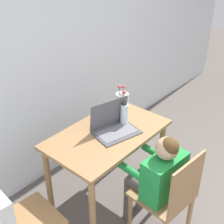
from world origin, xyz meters
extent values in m
cube|color=silver|center=(0.00, 2.23, 1.25)|extent=(6.40, 0.05, 2.50)
cube|color=olive|center=(-0.22, 1.48, 0.74)|extent=(1.01, 0.60, 0.03)
cylinder|color=olive|center=(-0.68, 1.23, 0.36)|extent=(0.05, 0.05, 0.72)
cylinder|color=olive|center=(0.24, 1.23, 0.36)|extent=(0.05, 0.05, 0.72)
cylinder|color=olive|center=(-0.68, 1.73, 0.36)|extent=(0.05, 0.05, 0.72)
cylinder|color=olive|center=(0.24, 1.73, 0.36)|extent=(0.05, 0.05, 0.72)
cube|color=olive|center=(-0.22, 0.93, 0.42)|extent=(0.43, 0.43, 0.02)
cube|color=olive|center=(-0.23, 0.74, 0.64)|extent=(0.38, 0.05, 0.42)
cylinder|color=olive|center=(-0.03, 1.08, 0.20)|extent=(0.04, 0.04, 0.41)
cylinder|color=olive|center=(-0.37, 1.11, 0.20)|extent=(0.04, 0.04, 0.41)
cylinder|color=olive|center=(-0.06, 0.74, 0.20)|extent=(0.04, 0.04, 0.41)
cube|color=olive|center=(-1.05, 1.49, 0.42)|extent=(0.44, 0.44, 0.02)
cylinder|color=olive|center=(-0.86, 1.65, 0.20)|extent=(0.04, 0.04, 0.41)
cube|color=#1E8438|center=(-0.22, 0.93, 0.60)|extent=(0.37, 0.21, 0.35)
sphere|color=tan|center=(-0.22, 0.93, 0.86)|extent=(0.17, 0.17, 0.17)
sphere|color=#4C3319|center=(-0.22, 0.91, 0.88)|extent=(0.14, 0.14, 0.14)
cylinder|color=#4C4742|center=(-0.12, 1.06, 0.44)|extent=(0.12, 0.29, 0.09)
cylinder|color=#4C4742|center=(-0.28, 1.08, 0.44)|extent=(0.12, 0.29, 0.09)
cylinder|color=#4C4742|center=(-0.11, 1.20, 0.21)|extent=(0.08, 0.08, 0.43)
cylinder|color=#4C4742|center=(-0.27, 1.21, 0.21)|extent=(0.08, 0.08, 0.43)
cylinder|color=#1E8438|center=(-0.05, 1.12, 0.62)|extent=(0.08, 0.24, 0.06)
cylinder|color=#1E8438|center=(-0.35, 1.15, 0.62)|extent=(0.08, 0.24, 0.06)
cube|color=#4C4C51|center=(-0.18, 1.42, 0.76)|extent=(0.41, 0.33, 0.01)
cube|color=slate|center=(-0.18, 1.42, 0.76)|extent=(0.35, 0.25, 0.00)
cube|color=#4C4C51|center=(-0.15, 1.52, 0.88)|extent=(0.35, 0.12, 0.25)
cube|color=#19284C|center=(-0.15, 1.53, 0.88)|extent=(0.32, 0.11, 0.22)
cylinder|color=silver|center=(0.08, 1.57, 0.85)|extent=(0.11, 0.11, 0.21)
cylinder|color=#3D7A38|center=(0.10, 1.58, 0.90)|extent=(0.01, 0.01, 0.22)
sphere|color=#CC4C4C|center=(0.10, 1.58, 1.02)|extent=(0.03, 0.03, 0.03)
cylinder|color=#3D7A38|center=(0.06, 1.59, 0.91)|extent=(0.01, 0.01, 0.23)
sphere|color=#CC4C4C|center=(0.06, 1.59, 1.03)|extent=(0.03, 0.03, 0.03)
cylinder|color=#3D7A38|center=(0.07, 1.55, 0.89)|extent=(0.01, 0.01, 0.19)
sphere|color=#CC4C4C|center=(0.07, 1.55, 0.98)|extent=(0.04, 0.04, 0.04)
cylinder|color=silver|center=(-0.03, 1.46, 0.84)|extent=(0.07, 0.07, 0.19)
cylinder|color=#262628|center=(-0.03, 1.46, 0.95)|extent=(0.04, 0.04, 0.02)
camera|label=1|loc=(-1.80, 0.08, 2.18)|focal=50.00mm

